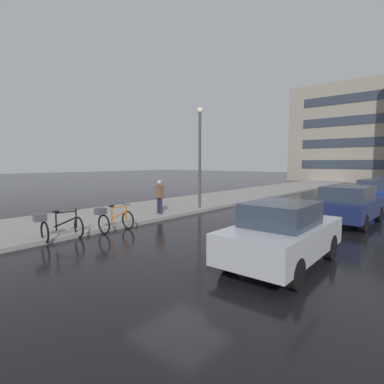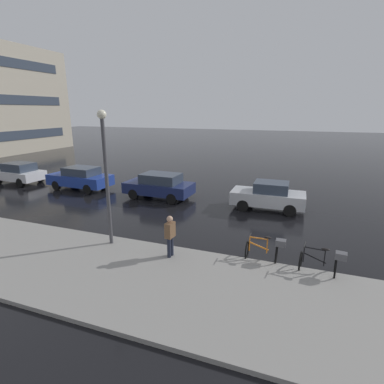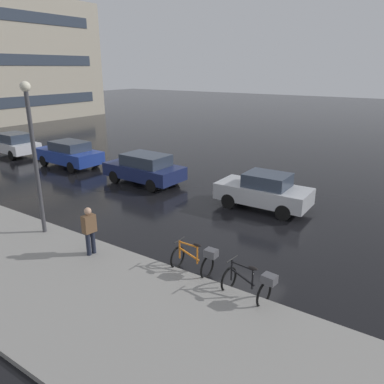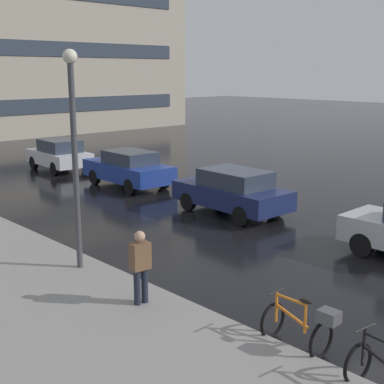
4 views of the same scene
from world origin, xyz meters
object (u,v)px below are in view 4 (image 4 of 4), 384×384
Objects in this scene: bicycle_second at (304,325)px; streetlamp at (74,141)px; car_white at (59,154)px; pedestrian at (140,266)px; car_navy at (232,191)px; car_blue at (129,168)px.

streetlamp is (-0.80, 5.98, 2.73)m from bicycle_second.
car_white reaches higher than bicycle_second.
car_white is 0.72× the size of streetlamp.
car_navy is at bearing 28.85° from pedestrian.
car_navy is at bearing 49.90° from bicycle_second.
bicycle_second is at bearing -130.10° from car_navy.
car_blue is at bearing 46.29° from streetlamp.
streetlamp is at bearing 85.35° from pedestrian.
bicycle_second is 0.80× the size of pedestrian.
bicycle_second is at bearing -72.82° from pedestrian.
car_blue is 1.15× the size of car_white.
car_blue is at bearing 89.05° from car_navy.
car_navy reaches higher than car_white.
car_navy is 0.80× the size of streetlamp.
pedestrian is (-7.01, -15.46, 0.17)m from car_white.
car_navy is 1.10× the size of car_white.
bicycle_second is 14.60m from car_blue.
streetlamp reaches higher than bicycle_second.
car_blue is 12.26m from pedestrian.
pedestrian reaches higher than car_white.
pedestrian is at bearing -94.65° from streetlamp.
car_blue is 5.51m from car_white.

